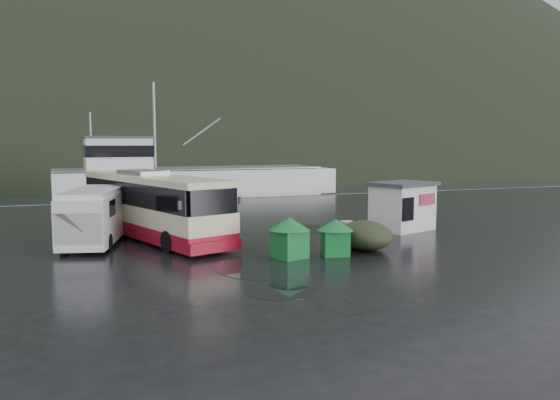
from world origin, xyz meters
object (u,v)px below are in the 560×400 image
object	(u,v)px
waste_bin_left	(335,255)
ticket_kiosk	(402,230)
coach_bus	(153,238)
white_van	(96,244)
waste_bin_right	(290,258)
dome_tent	(365,249)
jersey_barrier_a	(352,242)
jersey_barrier_b	(362,240)
fishing_trawler	(191,190)

from	to	relation	value
waste_bin_left	ticket_kiosk	xyz separation A→B (m)	(5.89, 4.45, 0.00)
coach_bus	ticket_kiosk	size ratio (longest dim) A/B	3.56
white_van	waste_bin_right	world-z (taller)	white_van
coach_bus	waste_bin_left	xyz separation A→B (m)	(6.19, -6.40, 0.00)
waste_bin_left	ticket_kiosk	bearing A→B (deg)	37.06
waste_bin_left	dome_tent	bearing A→B (deg)	21.30
waste_bin_right	dome_tent	bearing A→B (deg)	8.73
white_van	waste_bin_left	world-z (taller)	white_van
coach_bus	jersey_barrier_a	size ratio (longest dim) A/B	6.38
dome_tent	jersey_barrier_a	world-z (taller)	dome_tent
jersey_barrier_a	jersey_barrier_b	bearing A→B (deg)	25.35
coach_bus	waste_bin_left	distance (m)	8.90
waste_bin_left	dome_tent	distance (m)	1.82
white_van	ticket_kiosk	size ratio (longest dim) A/B	1.87
waste_bin_left	jersey_barrier_b	size ratio (longest dim) A/B	0.96
dome_tent	waste_bin_left	bearing A→B (deg)	-158.70
ticket_kiosk	jersey_barrier_a	xyz separation A→B (m)	(-3.94, -2.18, 0.00)
jersey_barrier_b	waste_bin_right	bearing A→B (deg)	-151.13
dome_tent	coach_bus	bearing A→B (deg)	143.96
dome_tent	ticket_kiosk	distance (m)	5.66
white_van	dome_tent	size ratio (longest dim) A/B	1.95
waste_bin_right	ticket_kiosk	xyz separation A→B (m)	(7.76, 4.34, 0.00)
fishing_trawler	waste_bin_left	bearing A→B (deg)	-92.79
white_van	fishing_trawler	distance (m)	26.83
jersey_barrier_a	jersey_barrier_b	world-z (taller)	jersey_barrier_a
jersey_barrier_b	coach_bus	bearing A→B (deg)	156.58
waste_bin_left	dome_tent	world-z (taller)	waste_bin_left
coach_bus	waste_bin_right	world-z (taller)	coach_bus
waste_bin_right	jersey_barrier_a	xyz separation A→B (m)	(3.81, 2.15, 0.00)
waste_bin_left	jersey_barrier_a	size ratio (longest dim) A/B	0.82
waste_bin_right	ticket_kiosk	bearing A→B (deg)	29.20
ticket_kiosk	fishing_trawler	world-z (taller)	fishing_trawler
jersey_barrier_a	fishing_trawler	world-z (taller)	fishing_trawler
waste_bin_left	ticket_kiosk	world-z (taller)	ticket_kiosk
dome_tent	ticket_kiosk	xyz separation A→B (m)	(4.20, 3.79, 0.00)
waste_bin_left	ticket_kiosk	size ratio (longest dim) A/B	0.46
white_van	waste_bin_right	xyz separation A→B (m)	(6.82, -5.58, 0.00)
waste_bin_left	waste_bin_right	xyz separation A→B (m)	(-1.87, 0.11, 0.00)
coach_bus	waste_bin_left	bearing A→B (deg)	-64.45
coach_bus	dome_tent	distance (m)	9.75
coach_bus	ticket_kiosk	xyz separation A→B (m)	(12.08, -1.95, 0.00)
dome_tent	jersey_barrier_b	bearing A→B (deg)	64.43
waste_bin_left	ticket_kiosk	distance (m)	7.38
ticket_kiosk	fishing_trawler	size ratio (longest dim) A/B	0.11
coach_bus	jersey_barrier_b	bearing A→B (deg)	-41.93
jersey_barrier_b	fishing_trawler	distance (m)	28.45
coach_bus	ticket_kiosk	world-z (taller)	coach_bus
waste_bin_right	jersey_barrier_b	bearing A→B (deg)	28.87
waste_bin_right	fishing_trawler	size ratio (longest dim) A/B	0.06
waste_bin_right	ticket_kiosk	distance (m)	8.89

